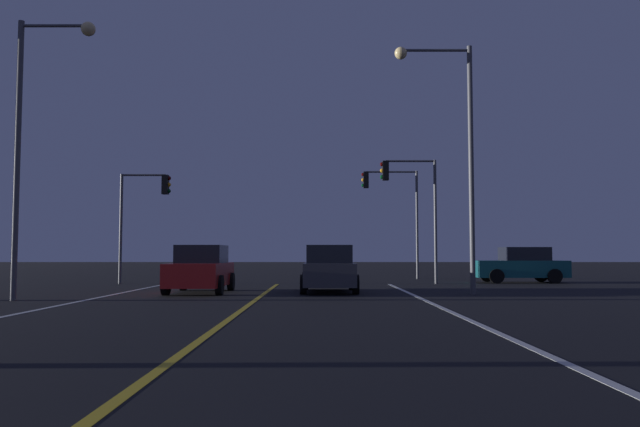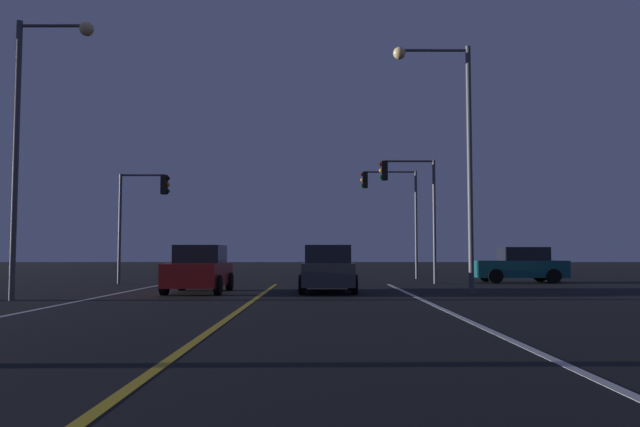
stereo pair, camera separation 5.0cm
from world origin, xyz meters
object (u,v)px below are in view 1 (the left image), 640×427
traffic_light_near_left (146,202)px  car_oncoming (202,270)px  car_crossing_side (522,265)px  car_ahead_far (330,269)px  traffic_light_far_right (393,199)px  traffic_light_near_right (411,193)px  street_lamp_left_mid (37,122)px  street_lamp_right_far (455,136)px

traffic_light_near_left → car_oncoming: bearing=-59.3°
car_crossing_side → car_ahead_far: same height
traffic_light_far_right → traffic_light_near_right: bearing=92.4°
car_crossing_side → traffic_light_far_right: (-5.67, 4.44, 3.58)m
traffic_light_near_left → street_lamp_left_mid: bearing=-92.6°
traffic_light_near_left → car_crossing_side: bearing=3.4°
car_oncoming → traffic_light_near_left: (-3.89, 6.56, 2.95)m
car_crossing_side → car_ahead_far: (-9.31, -7.23, 0.00)m
car_crossing_side → car_oncoming: (-13.90, -7.62, 0.00)m
car_crossing_side → traffic_light_far_right: 8.04m
car_oncoming → traffic_light_far_right: traffic_light_far_right is taller
street_lamp_left_mid → car_ahead_far: bearing=24.8°
street_lamp_left_mid → street_lamp_right_far: (13.28, 2.84, 0.12)m
traffic_light_near_left → traffic_light_far_right: bearing=24.4°
car_ahead_far → street_lamp_left_mid: street_lamp_left_mid is taller
car_oncoming → traffic_light_far_right: bearing=145.7°
traffic_light_near_left → street_lamp_left_mid: street_lamp_left_mid is taller
traffic_light_near_right → street_lamp_left_mid: (-12.83, -10.29, 1.14)m
car_oncoming → car_ahead_far: (4.60, 0.39, 0.00)m
car_oncoming → traffic_light_near_left: traffic_light_near_left is taller
car_ahead_far → car_crossing_side: bearing=-52.2°
street_lamp_left_mid → traffic_light_far_right: bearing=51.4°
car_crossing_side → street_lamp_left_mid: size_ratio=0.51×
car_crossing_side → street_lamp_left_mid: street_lamp_left_mid is taller
traffic_light_near_left → traffic_light_far_right: traffic_light_far_right is taller
car_oncoming → street_lamp_right_far: bearing=84.3°
car_crossing_side → traffic_light_far_right: traffic_light_far_right is taller
traffic_light_near_right → traffic_light_near_left: traffic_light_near_right is taller
car_crossing_side → street_lamp_right_far: size_ratio=0.50×
car_oncoming → street_lamp_left_mid: size_ratio=0.51×
traffic_light_near_right → street_lamp_right_far: size_ratio=0.66×
traffic_light_far_right → street_lamp_right_far: street_lamp_right_far is taller
car_ahead_far → traffic_light_near_left: traffic_light_near_left is taller
car_ahead_far → traffic_light_near_right: bearing=-32.1°
car_oncoming → street_lamp_left_mid: bearing=-49.4°
car_crossing_side → traffic_light_near_left: 18.07m
car_ahead_far → street_lamp_left_mid: bearing=114.8°
car_crossing_side → street_lamp_right_far: street_lamp_right_far is taller
traffic_light_near_right → traffic_light_near_left: (-12.36, 0.00, -0.46)m
street_lamp_right_far → car_crossing_side: bearing=-120.3°
car_ahead_far → traffic_light_far_right: (3.63, 11.66, 3.58)m
car_crossing_side → traffic_light_near_left: size_ratio=0.84×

